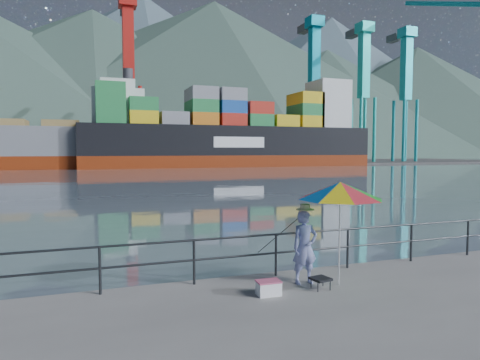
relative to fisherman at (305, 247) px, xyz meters
name	(u,v)px	position (x,y,z in m)	size (l,w,h in m)	color
harbor_water	(100,160)	(-1.37, 129.05, -0.83)	(500.00, 280.00, 0.00)	slate
far_dock	(149,163)	(8.63, 92.05, -0.83)	(200.00, 40.00, 0.40)	#514F4C
guardrail	(236,258)	(-1.37, 0.75, -0.31)	(22.00, 0.06, 1.03)	#2D3033
mountains	(176,85)	(37.45, 206.80, 34.72)	(600.00, 332.80, 80.00)	#385147
port_cranes	(247,93)	(29.63, 83.05, 15.17)	(116.00, 28.00, 38.40)	red
container_stacks	(249,149)	(33.62, 92.46, 2.34)	(58.00, 5.40, 7.80)	gray
fisherman	(305,247)	(0.00, 0.00, 0.00)	(0.60, 0.40, 1.65)	#2A3999
beach_umbrella	(340,191)	(0.67, -0.36, 1.28)	(2.31, 2.31, 2.31)	white
folding_stool	(321,283)	(0.14, -0.47, -0.70)	(0.44, 0.44, 0.25)	black
cooler_bag	(268,289)	(-1.08, -0.46, -0.69)	(0.47, 0.32, 0.27)	white
fishing_rod	(277,272)	(-0.22, 1.01, -0.83)	(0.02, 0.02, 1.99)	black
bulk_carrier	(30,144)	(-14.10, 73.95, 3.28)	(52.41, 9.07, 14.50)	maroon
container_ship	(239,136)	(23.85, 72.16, 5.03)	(57.23, 9.54, 18.10)	maroon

